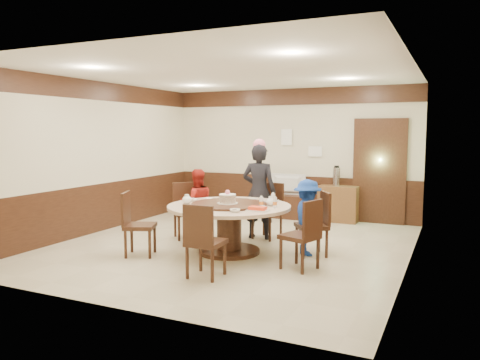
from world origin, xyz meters
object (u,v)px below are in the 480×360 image
at_px(person_red, 197,204).
at_px(tv_stand, 287,206).
at_px(side_cabinet, 338,204).
at_px(shrimp_platter, 258,209).
at_px(birthday_cake, 228,199).
at_px(thermos, 336,177).
at_px(banquet_table, 229,219).
at_px(person_standing, 259,191).
at_px(person_blue, 307,217).
at_px(television, 287,185).

height_order(person_red, tv_stand, person_red).
bearing_deg(side_cabinet, shrimp_platter, -95.67).
xyz_separation_m(birthday_cake, thermos, (0.91, 3.25, 0.09)).
height_order(banquet_table, birthday_cake, birthday_cake).
relative_size(person_standing, person_blue, 1.44).
relative_size(banquet_table, tv_stand, 2.23).
bearing_deg(thermos, television, -178.39).
distance_m(shrimp_platter, tv_stand, 3.62).
xyz_separation_m(shrimp_platter, tv_stand, (-0.77, 3.50, -0.53)).
distance_m(banquet_table, birthday_cake, 0.32).
relative_size(person_standing, birthday_cake, 5.22).
bearing_deg(shrimp_platter, person_red, 148.00).
bearing_deg(tv_stand, birthday_cake, -87.19).
distance_m(banquet_table, side_cabinet, 3.36).
relative_size(banquet_table, person_blue, 1.64).
bearing_deg(television, birthday_cake, 91.86).
relative_size(shrimp_platter, tv_stand, 0.35).
distance_m(shrimp_platter, side_cabinet, 3.57).
bearing_deg(person_blue, person_standing, 25.88).
height_order(person_standing, television, person_standing).
xyz_separation_m(birthday_cake, television, (-0.16, 3.22, -0.13)).
distance_m(banquet_table, tv_stand, 3.20).
bearing_deg(side_cabinet, tv_stand, -178.47).
height_order(person_standing, birthday_cake, person_standing).
height_order(shrimp_platter, thermos, thermos).
bearing_deg(shrimp_platter, thermos, 85.17).
xyz_separation_m(television, side_cabinet, (1.12, 0.03, -0.35)).
bearing_deg(person_blue, thermos, -26.16).
bearing_deg(person_blue, person_red, 51.78).
height_order(person_red, side_cabinet, person_red).
bearing_deg(tv_stand, banquet_table, -87.02).
height_order(person_red, television, person_red).
relative_size(birthday_cake, thermos, 0.84).
xyz_separation_m(person_blue, shrimp_platter, (-0.52, -0.71, 0.20)).
xyz_separation_m(person_red, side_cabinet, (1.92, 2.54, -0.24)).
xyz_separation_m(person_standing, tv_stand, (-0.20, 2.07, -0.58)).
relative_size(person_standing, television, 2.12).
bearing_deg(banquet_table, birthday_cake, -100.72).
distance_m(person_red, thermos, 3.17).
distance_m(shrimp_platter, thermos, 3.54).
height_order(birthday_cake, side_cabinet, birthday_cake).
relative_size(birthday_cake, side_cabinet, 0.40).
xyz_separation_m(person_standing, thermos, (0.87, 2.10, 0.11)).
distance_m(banquet_table, person_red, 1.18).
height_order(person_red, thermos, person_red).
height_order(person_red, birthday_cake, person_red).
xyz_separation_m(person_standing, person_red, (-1.00, -0.45, -0.22)).
distance_m(birthday_cake, thermos, 3.38).
bearing_deg(birthday_cake, television, 92.81).
bearing_deg(person_red, side_cabinet, -168.48).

